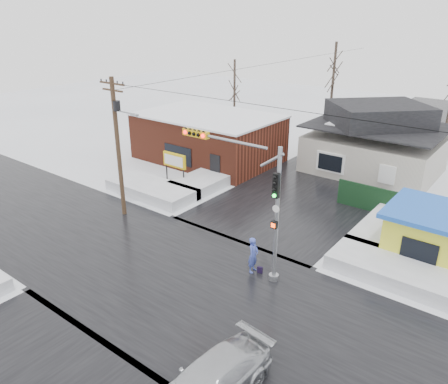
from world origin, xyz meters
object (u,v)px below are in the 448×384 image
Objects in this scene: utility_pole at (118,140)px; kiosk at (430,234)px; traffic_signal at (250,190)px; marquee_sign at (174,161)px; car at (211,381)px; pedestrian at (253,255)px.

kiosk is (17.43, 6.49, -3.65)m from utility_pole.
marquee_sign is at bearing 150.28° from traffic_signal.
kiosk reaches higher than marquee_sign.
marquee_sign is 0.55× the size of kiosk.
traffic_signal is 0.78× the size of utility_pole.
kiosk is 14.97m from car.
utility_pole reaches higher than pedestrian.
marquee_sign is 13.45m from pedestrian.
utility_pole is at bearing -79.87° from marquee_sign.
utility_pole reaches higher than car.
traffic_signal is at bearing 122.13° from car.
pedestrian is at bearing -133.99° from kiosk.
car is (15.11, -14.06, -1.19)m from marquee_sign.
pedestrian is (-6.77, -7.01, -0.49)m from kiosk.
car is at bearing -63.98° from traffic_signal.
kiosk is 0.91× the size of car.
traffic_signal is 9.21m from car.
pedestrian is (10.66, -0.51, -4.14)m from utility_pole.
marquee_sign is (-11.43, 6.53, -2.62)m from traffic_signal.
marquee_sign is at bearing 143.17° from car.
utility_pole is 1.78× the size of car.
pedestrian is 0.38× the size of car.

